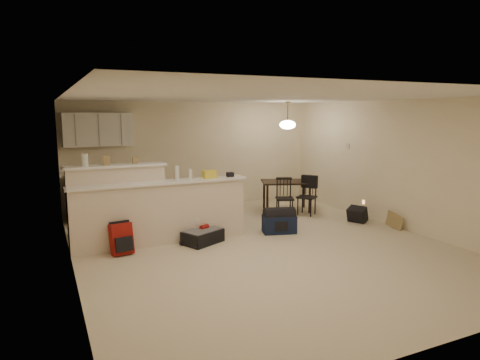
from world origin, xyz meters
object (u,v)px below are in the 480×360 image
pendant_lamp (288,124)px  suitcase (203,237)px  red_backpack (121,239)px  navy_duffel (279,224)px  dining_chair_near (285,197)px  dining_table (287,185)px  dining_chair_far (307,196)px  black_daypack (357,215)px

pendant_lamp → suitcase: (-2.62, -1.55, -1.88)m
red_backpack → navy_duffel: red_backpack is taller
suitcase → navy_duffel: size_ratio=1.10×
dining_chair_near → dining_table: bearing=77.3°
dining_table → pendant_lamp: (0.00, 0.00, 1.38)m
pendant_lamp → red_backpack: bearing=-158.9°
dining_chair_near → dining_chair_far: size_ratio=0.99×
pendant_lamp → red_backpack: pendant_lamp is taller
red_backpack → black_daypack: 4.79m
dining_table → red_backpack: size_ratio=2.59×
suitcase → navy_duffel: (1.54, 0.00, 0.05)m
pendant_lamp → suitcase: 3.58m
dining_table → black_daypack: size_ratio=3.69×
suitcase → navy_duffel: bearing=-26.0°
pendant_lamp → black_daypack: pendant_lamp is taller
navy_duffel → dining_table: bearing=71.4°
navy_duffel → dining_chair_near: bearing=71.2°
dining_chair_near → navy_duffel: dining_chair_near is taller
red_backpack → black_daypack: red_backpack is taller
dining_chair_near → red_backpack: (-3.68, -1.07, -0.17)m
dining_chair_near → navy_duffel: 1.34m
dining_table → dining_chair_far: dining_chair_far is taller
dining_chair_far → red_backpack: bearing=-112.5°
dining_table → dining_chair_far: (0.19, -0.56, -0.18)m
suitcase → black_daypack: 3.40m
dining_table → black_daypack: (0.78, -1.55, -0.45)m
dining_table → red_backpack: bearing=-137.7°
dining_chair_far → suitcase: bearing=-106.4°
dining_chair_far → pendant_lamp: bearing=162.9°
black_daypack → pendant_lamp: bearing=1.6°
pendant_lamp → dining_chair_far: (0.19, -0.56, -1.56)m
dining_table → suitcase: (-2.62, -1.55, -0.50)m
red_backpack → navy_duffel: (2.92, 0.00, -0.08)m
dining_chair_far → red_backpack: (-4.19, -0.99, -0.18)m
dining_chair_far → red_backpack: dining_chair_far is taller
suitcase → dining_chair_far: bearing=-6.5°
navy_duffel → red_backpack: bearing=-163.5°
dining_table → red_backpack: dining_table is taller
dining_table → red_backpack: 4.31m
navy_duffel → black_daypack: 1.87m
dining_chair_far → suitcase: 3.00m
dining_chair_near → dining_chair_far: bearing=13.3°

